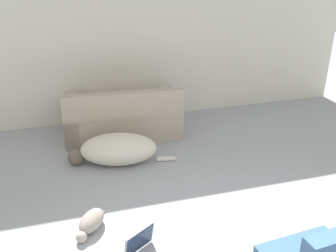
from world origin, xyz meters
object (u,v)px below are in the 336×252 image
object	(u,v)px
cat	(91,222)
laptop_open	(144,248)
couch	(123,118)
dog	(117,149)

from	to	relation	value
cat	laptop_open	world-z (taller)	laptop_open
cat	couch	bearing A→B (deg)	-164.69
couch	cat	size ratio (longest dim) A/B	3.62
couch	laptop_open	distance (m)	2.57
couch	laptop_open	bearing A→B (deg)	88.17
dog	laptop_open	world-z (taller)	dog
dog	laptop_open	distance (m)	1.71
couch	laptop_open	world-z (taller)	couch
couch	laptop_open	size ratio (longest dim) A/B	3.94
cat	laptop_open	bearing A→B (deg)	74.39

